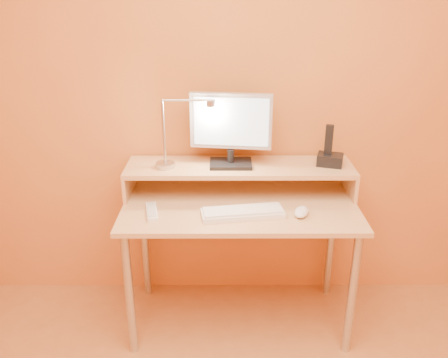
{
  "coord_description": "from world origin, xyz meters",
  "views": [
    {
      "loc": [
        -0.09,
        -0.99,
        1.77
      ],
      "look_at": [
        -0.08,
        1.13,
        0.88
      ],
      "focal_mm": 37.74,
      "sensor_mm": 36.0,
      "label": 1
    }
  ],
  "objects_px": {
    "keyboard": "(243,213)",
    "remote_control": "(152,212)",
    "monitor_panel": "(231,121)",
    "lamp_base": "(165,165)",
    "mouse": "(301,212)",
    "phone_dock": "(330,160)"
  },
  "relations": [
    {
      "from": "keyboard",
      "to": "remote_control",
      "type": "relative_size",
      "value": 2.16
    },
    {
      "from": "monitor_panel",
      "to": "remote_control",
      "type": "distance_m",
      "value": 0.61
    },
    {
      "from": "lamp_base",
      "to": "mouse",
      "type": "height_order",
      "value": "lamp_base"
    },
    {
      "from": "remote_control",
      "to": "lamp_base",
      "type": "bearing_deg",
      "value": 65.28
    },
    {
      "from": "lamp_base",
      "to": "phone_dock",
      "type": "xyz_separation_m",
      "value": [
        0.86,
        0.03,
        0.02
      ]
    },
    {
      "from": "monitor_panel",
      "to": "mouse",
      "type": "relative_size",
      "value": 3.56
    },
    {
      "from": "monitor_panel",
      "to": "keyboard",
      "type": "bearing_deg",
      "value": -71.56
    },
    {
      "from": "lamp_base",
      "to": "remote_control",
      "type": "height_order",
      "value": "lamp_base"
    },
    {
      "from": "monitor_panel",
      "to": "remote_control",
      "type": "relative_size",
      "value": 2.25
    },
    {
      "from": "monitor_panel",
      "to": "phone_dock",
      "type": "distance_m",
      "value": 0.56
    },
    {
      "from": "monitor_panel",
      "to": "keyboard",
      "type": "xyz_separation_m",
      "value": [
        0.05,
        -0.28,
        -0.39
      ]
    },
    {
      "from": "lamp_base",
      "to": "remote_control",
      "type": "distance_m",
      "value": 0.27
    },
    {
      "from": "monitor_panel",
      "to": "mouse",
      "type": "bearing_deg",
      "value": -32.23
    },
    {
      "from": "keyboard",
      "to": "remote_control",
      "type": "xyz_separation_m",
      "value": [
        -0.45,
        0.02,
        -0.0
      ]
    },
    {
      "from": "lamp_base",
      "to": "mouse",
      "type": "distance_m",
      "value": 0.74
    },
    {
      "from": "phone_dock",
      "to": "keyboard",
      "type": "relative_size",
      "value": 0.32
    },
    {
      "from": "phone_dock",
      "to": "mouse",
      "type": "distance_m",
      "value": 0.37
    },
    {
      "from": "remote_control",
      "to": "phone_dock",
      "type": "bearing_deg",
      "value": 3.46
    },
    {
      "from": "phone_dock",
      "to": "mouse",
      "type": "height_order",
      "value": "phone_dock"
    },
    {
      "from": "keyboard",
      "to": "mouse",
      "type": "height_order",
      "value": "mouse"
    },
    {
      "from": "monitor_panel",
      "to": "phone_dock",
      "type": "relative_size",
      "value": 3.23
    },
    {
      "from": "monitor_panel",
      "to": "mouse",
      "type": "height_order",
      "value": "monitor_panel"
    }
  ]
}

